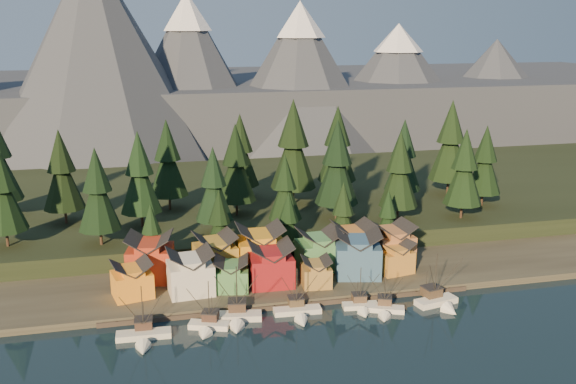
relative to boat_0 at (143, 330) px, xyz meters
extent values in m
plane|color=black|center=(30.99, -7.43, -2.11)|extent=(500.00, 500.00, 0.00)
cube|color=#312D23|center=(30.99, 32.57, -1.36)|extent=(400.00, 50.00, 1.50)
cube|color=black|center=(30.99, 82.57, 0.89)|extent=(420.00, 100.00, 6.00)
cube|color=#453B31|center=(30.99, 9.07, -1.61)|extent=(80.00, 4.00, 1.00)
cube|color=#404652|center=(30.99, 232.57, 12.89)|extent=(560.00, 160.00, 30.00)
cone|color=#404652|center=(-14.01, 172.57, 42.89)|extent=(100.00, 100.00, 90.00)
cone|color=#404652|center=(25.99, 190.57, 33.89)|extent=(80.00, 80.00, 72.00)
cone|color=white|center=(25.99, 190.57, 61.25)|extent=(22.40, 22.40, 17.28)
cone|color=#404652|center=(75.99, 178.57, 31.89)|extent=(84.00, 84.00, 68.00)
cone|color=white|center=(75.99, 178.57, 57.73)|extent=(23.52, 23.52, 16.32)
cone|color=#404652|center=(130.99, 194.57, 26.89)|extent=(92.00, 92.00, 58.00)
cone|color=white|center=(130.99, 194.57, 48.93)|extent=(25.76, 25.76, 13.92)
cone|color=#404652|center=(190.99, 202.57, 22.89)|extent=(88.00, 88.00, 50.00)
cube|color=beige|center=(0.05, 1.20, -1.75)|extent=(10.50, 3.52, 1.64)
cone|color=beige|center=(-0.20, -4.49, -1.75)|extent=(3.22, 3.67, 3.07)
cube|color=black|center=(0.05, 1.20, -2.37)|extent=(10.75, 3.58, 0.36)
cube|color=#452F24|center=(0.13, 3.09, -0.16)|extent=(3.41, 3.21, 1.84)
cube|color=#2B2828|center=(0.13, 3.09, 0.86)|extent=(3.62, 3.43, 0.20)
cylinder|color=black|center=(0.08, 1.83, 3.63)|extent=(0.18, 0.18, 9.22)
cylinder|color=black|center=(0.23, 5.24, 1.27)|extent=(0.14, 0.14, 4.51)
cube|color=silver|center=(12.68, 2.38, -1.77)|extent=(8.43, 5.30, 1.53)
cone|color=silver|center=(11.26, -1.73, -1.77)|extent=(3.60, 3.49, 2.87)
cube|color=black|center=(12.68, 2.38, -2.35)|extent=(8.62, 5.40, 0.34)
cube|color=#412B22|center=(13.15, 3.75, -0.29)|extent=(3.83, 3.71, 1.72)
cube|color=#2B2828|center=(13.15, 3.75, 0.67)|extent=(4.08, 3.96, 0.19)
cylinder|color=black|center=(12.84, 2.84, 3.25)|extent=(0.17, 0.17, 8.62)
cylinder|color=black|center=(13.69, 5.30, 1.05)|extent=(0.13, 0.13, 4.21)
cube|color=beige|center=(18.67, 4.84, -1.72)|extent=(10.36, 4.97, 1.77)
cone|color=beige|center=(17.74, -0.54, -1.72)|extent=(3.85, 3.91, 3.32)
cube|color=black|center=(18.67, 4.84, -2.39)|extent=(10.61, 5.07, 0.39)
cube|color=#473325|center=(18.98, 6.63, 0.00)|extent=(4.06, 3.88, 1.99)
cube|color=#2B2828|center=(18.98, 6.63, 1.10)|extent=(4.32, 4.14, 0.22)
cylinder|color=black|center=(18.77, 5.43, 4.10)|extent=(0.20, 0.20, 9.97)
cylinder|color=black|center=(19.33, 8.66, 1.55)|extent=(0.16, 0.16, 4.88)
cube|color=silver|center=(31.29, 4.79, -1.77)|extent=(9.98, 3.38, 1.53)
cone|color=silver|center=(31.01, -0.61, -1.77)|extent=(3.04, 3.51, 2.87)
cube|color=black|center=(31.29, 4.79, -2.35)|extent=(10.23, 3.44, 0.34)
cube|color=brown|center=(31.38, 6.59, -0.29)|extent=(3.21, 3.03, 1.72)
cube|color=#2B2828|center=(31.38, 6.59, 0.67)|extent=(3.41, 3.23, 0.19)
cylinder|color=black|center=(31.32, 5.39, 3.26)|extent=(0.17, 0.17, 8.62)
cylinder|color=black|center=(31.49, 8.63, 1.05)|extent=(0.13, 0.13, 4.22)
cube|color=silver|center=(44.86, 4.15, -1.80)|extent=(7.74, 3.52, 1.41)
cone|color=silver|center=(44.37, 0.08, -1.80)|extent=(2.93, 2.85, 2.64)
cube|color=black|center=(44.86, 4.15, -2.33)|extent=(7.93, 3.58, 0.31)
cube|color=brown|center=(45.02, 5.51, -0.44)|extent=(3.11, 2.96, 1.58)
cube|color=#2B2828|center=(45.02, 5.51, 0.44)|extent=(3.31, 3.15, 0.18)
cylinder|color=black|center=(44.92, 4.60, 2.82)|extent=(0.16, 0.16, 7.92)
cylinder|color=black|center=(45.21, 7.05, 0.79)|extent=(0.12, 0.12, 3.87)
cube|color=white|center=(49.23, 1.50, -1.80)|extent=(8.62, 5.54, 1.43)
cone|color=white|center=(47.56, -2.68, -1.80)|extent=(3.53, 3.60, 2.69)
cube|color=black|center=(49.23, 1.50, -2.33)|extent=(8.83, 5.65, 0.31)
cube|color=brown|center=(49.79, 2.90, -0.41)|extent=(3.66, 3.56, 1.61)
cube|color=#2B2828|center=(49.79, 2.90, 0.49)|extent=(3.89, 3.79, 0.18)
cylinder|color=black|center=(49.42, 1.97, 2.90)|extent=(0.16, 0.16, 8.06)
cylinder|color=black|center=(50.42, 4.48, 0.85)|extent=(0.13, 0.13, 3.94)
cube|color=white|center=(61.28, 2.22, -1.72)|extent=(9.72, 5.19, 1.79)
cone|color=white|center=(62.33, -2.74, -1.72)|extent=(3.93, 3.77, 3.35)
cube|color=black|center=(61.28, 2.22, -2.39)|extent=(9.95, 5.29, 0.39)
cube|color=#503C2A|center=(60.94, 3.87, 0.01)|extent=(4.19, 4.02, 2.01)
cube|color=#2B2828|center=(60.94, 3.87, 1.13)|extent=(4.46, 4.28, 0.22)
cylinder|color=black|center=(61.17, 2.77, 4.15)|extent=(0.20, 0.20, 10.06)
cylinder|color=black|center=(60.54, 5.74, 1.58)|extent=(0.16, 0.16, 4.92)
cube|color=orange|center=(-1.83, 17.77, 2.12)|extent=(9.23, 8.48, 5.45)
cube|color=orange|center=(-1.83, 17.77, 5.39)|extent=(5.72, 7.58, 1.12)
cube|color=beige|center=(10.48, 16.98, 2.78)|extent=(10.00, 9.04, 6.77)
cube|color=beige|center=(10.48, 16.98, 6.81)|extent=(5.78, 8.55, 1.32)
cube|color=#468045|center=(19.41, 16.80, 1.85)|extent=(8.52, 8.13, 4.91)
cube|color=#468045|center=(19.41, 16.80, 4.81)|extent=(5.24, 7.38, 1.04)
cube|color=maroon|center=(28.33, 17.52, 2.75)|extent=(9.74, 8.65, 6.73)
cube|color=maroon|center=(28.33, 17.52, 6.77)|extent=(5.45, 8.37, 1.34)
cube|color=olive|center=(38.02, 14.57, 1.63)|extent=(6.79, 6.79, 4.48)
cube|color=olive|center=(38.02, 14.57, 4.30)|extent=(3.97, 6.42, 0.88)
cube|color=#335778|center=(48.99, 18.10, 3.14)|extent=(11.87, 10.67, 7.50)
cube|color=#335778|center=(48.99, 18.10, 7.59)|extent=(7.37, 9.46, 1.43)
cube|color=#C78533|center=(58.13, 18.21, 2.00)|extent=(8.72, 7.97, 5.23)
cube|color=#C78533|center=(58.13, 18.21, 5.14)|extent=(5.34, 7.19, 1.07)
cube|color=#9F2D18|center=(2.28, 26.52, 3.24)|extent=(11.30, 10.41, 7.70)
cube|color=#9F2D18|center=(2.28, 26.52, 7.77)|extent=(6.88, 9.45, 1.39)
cube|color=olive|center=(16.97, 25.91, 3.01)|extent=(10.12, 9.66, 7.23)
cube|color=olive|center=(16.97, 25.91, 7.23)|extent=(6.14, 8.85, 1.25)
cube|color=orange|center=(27.57, 25.80, 3.36)|extent=(10.59, 9.01, 7.94)
cube|color=orange|center=(27.57, 25.80, 8.06)|extent=(5.83, 8.82, 1.49)
cube|color=#48854D|center=(41.25, 23.96, 2.78)|extent=(10.05, 8.45, 6.78)
cube|color=#48854D|center=(41.25, 23.96, 6.84)|extent=(5.72, 8.05, 1.35)
cube|color=#B9702F|center=(50.48, 25.95, 3.02)|extent=(9.53, 8.52, 7.25)
cube|color=#B9702F|center=(50.48, 25.95, 7.28)|extent=(5.33, 8.25, 1.31)
cube|color=#A5673A|center=(59.83, 23.75, 3.04)|extent=(9.47, 8.94, 7.30)
cube|color=#A5673A|center=(59.83, 23.75, 7.31)|extent=(5.43, 8.53, 1.26)
cylinder|color=#332319|center=(-31.01, 44.57, 6.09)|extent=(0.70, 0.70, 4.39)
cone|color=black|center=(-31.01, 44.57, 15.60)|extent=(10.74, 10.74, 15.13)
cylinder|color=#332319|center=(-19.01, 60.57, 6.14)|extent=(0.70, 0.70, 4.51)
cone|color=black|center=(-19.01, 60.57, 15.91)|extent=(11.01, 11.01, 15.52)
cone|color=black|center=(-19.01, 60.57, 23.92)|extent=(7.51, 7.51, 11.27)
cylinder|color=#332319|center=(-9.01, 40.57, 6.01)|extent=(0.70, 0.70, 4.25)
cone|color=black|center=(-9.01, 40.57, 15.21)|extent=(10.38, 10.38, 14.63)
cone|color=black|center=(-9.01, 40.57, 22.76)|extent=(7.08, 7.08, 10.62)
cylinder|color=#332319|center=(0.99, 52.57, 6.15)|extent=(0.70, 0.70, 4.52)
cone|color=black|center=(0.99, 52.57, 15.94)|extent=(11.04, 11.04, 15.56)
cone|color=black|center=(0.99, 52.57, 23.97)|extent=(7.53, 7.53, 11.30)
cylinder|color=#332319|center=(8.99, 67.57, 6.20)|extent=(0.70, 0.70, 4.62)
cone|color=black|center=(8.99, 67.57, 16.21)|extent=(11.29, 11.29, 15.91)
cone|color=black|center=(8.99, 67.57, 24.42)|extent=(7.70, 7.70, 11.55)
cylinder|color=#332319|center=(18.99, 42.57, 5.88)|extent=(0.70, 0.70, 3.98)
cone|color=black|center=(18.99, 42.57, 14.52)|extent=(9.74, 9.74, 13.73)
cone|color=black|center=(18.99, 42.57, 21.60)|extent=(6.64, 6.64, 9.96)
cylinder|color=#332319|center=(26.99, 57.57, 6.17)|extent=(0.70, 0.70, 4.56)
cone|color=black|center=(26.99, 57.57, 16.05)|extent=(11.15, 11.15, 15.71)
cone|color=black|center=(26.99, 57.57, 24.16)|extent=(7.60, 7.60, 11.40)
cylinder|color=#332319|center=(36.99, 40.57, 5.67)|extent=(0.70, 0.70, 3.56)
cone|color=black|center=(36.99, 40.57, 13.38)|extent=(8.70, 8.70, 12.26)
cone|color=black|center=(36.99, 40.57, 19.71)|extent=(5.93, 5.93, 8.90)
cylinder|color=#332319|center=(44.99, 64.57, 6.64)|extent=(0.70, 0.70, 5.51)
cone|color=black|center=(44.99, 64.57, 18.58)|extent=(13.46, 13.46, 18.97)
cone|color=black|center=(44.99, 64.57, 28.37)|extent=(9.18, 9.18, 13.77)
cylinder|color=#332319|center=(52.99, 47.57, 6.33)|extent=(0.70, 0.70, 4.87)
cone|color=black|center=(52.99, 47.57, 16.88)|extent=(11.91, 11.91, 16.78)
cone|color=black|center=(52.99, 47.57, 25.54)|extent=(8.12, 8.12, 12.18)
cylinder|color=#332319|center=(60.99, 72.57, 6.35)|extent=(0.70, 0.70, 4.93)
cone|color=black|center=(60.99, 72.57, 17.03)|extent=(12.04, 12.04, 16.97)
cone|color=black|center=(60.99, 72.57, 25.78)|extent=(8.21, 8.21, 12.31)
cylinder|color=#332319|center=(68.99, 42.57, 6.06)|extent=(0.70, 0.70, 4.34)
cone|color=black|center=(68.99, 42.57, 15.46)|extent=(10.61, 10.61, 14.95)
cone|color=black|center=(68.99, 42.57, 23.18)|extent=(7.23, 7.23, 10.85)
cylinder|color=#332319|center=(76.99, 58.57, 6.11)|extent=(0.70, 0.70, 4.45)
cone|color=black|center=(76.99, 58.57, 15.75)|extent=(10.87, 10.87, 15.31)
cone|color=black|center=(76.99, 58.57, 23.65)|extent=(7.41, 7.41, 11.11)
cylinder|color=#332319|center=(86.99, 40.57, 6.08)|extent=(0.70, 0.70, 4.38)
cone|color=black|center=(86.99, 40.57, 15.58)|extent=(10.72, 10.72, 15.10)
cone|color=black|center=(86.99, 40.57, 23.37)|extent=(7.31, 7.31, 10.96)
cylinder|color=#332319|center=(94.99, 64.57, 6.50)|extent=(0.70, 0.70, 5.22)
cone|color=black|center=(94.99, 64.57, 17.80)|extent=(12.75, 12.75, 17.96)
cone|color=black|center=(94.99, 64.57, 27.07)|extent=(8.69, 8.69, 13.04)
cylinder|color=#332319|center=(30.99, 74.57, 6.19)|extent=(0.70, 0.70, 4.61)
cone|color=black|center=(30.99, 74.57, 16.18)|extent=(11.27, 11.27, 15.87)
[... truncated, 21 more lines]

